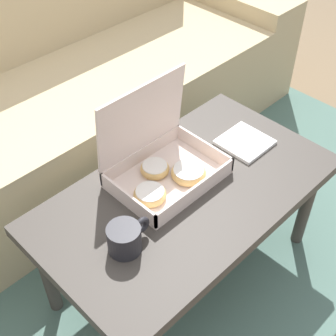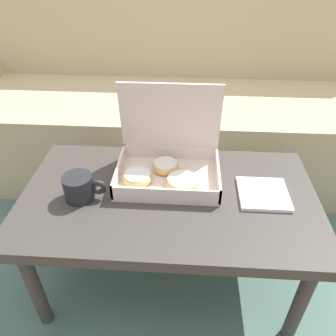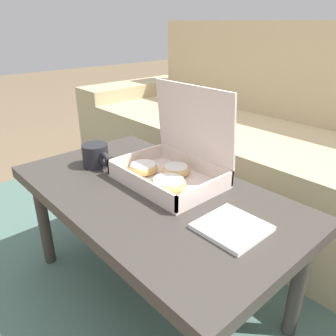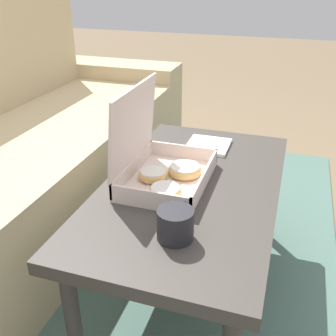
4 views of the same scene
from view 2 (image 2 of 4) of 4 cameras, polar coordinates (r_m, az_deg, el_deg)
The scene contains 7 objects.
ground_plane at distance 1.42m, azimuth 0.25°, elevation -16.75°, with size 12.00×12.00×0.00m, color #756047.
area_rug at distance 1.61m, azimuth 0.91°, elevation -8.11°, with size 2.63×1.76×0.01m, color #4C6B60.
couch at distance 1.84m, azimuth 1.82°, elevation 9.82°, with size 2.51×0.79×0.93m.
coffee_table at distance 1.10m, azimuth 0.15°, elevation -6.48°, with size 0.96×0.54×0.44m.
pastry_box at distance 1.11m, azimuth -0.25°, elevation 0.86°, with size 0.34×0.25×0.31m.
coffee_mug at distance 1.07m, azimuth -15.11°, elevation -3.26°, with size 0.14×0.09×0.08m.
napkin_stack at distance 1.10m, azimuth 16.27°, elevation -4.34°, with size 0.16×0.16×0.01m.
Camera 2 is at (0.05, -0.85, 1.14)m, focal length 35.00 mm.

